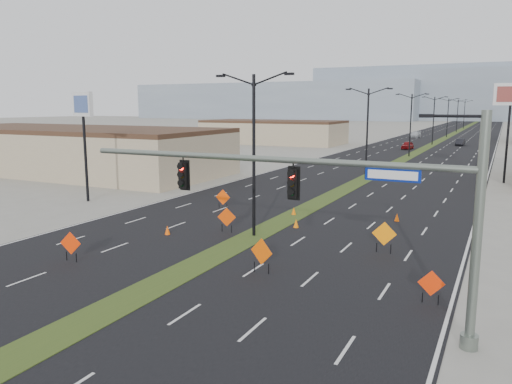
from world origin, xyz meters
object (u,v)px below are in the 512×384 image
at_px(construction_sign_1, 227,218).
at_px(construction_sign_5, 431,285).
at_px(signal_mast, 340,199).
at_px(construction_sign_3, 262,253).
at_px(car_mid, 460,142).
at_px(streetlight_4, 448,116).
at_px(streetlight_5, 457,115).
at_px(construction_sign_2, 223,198).
at_px(cone_2, 397,217).
at_px(streetlight_6, 464,114).
at_px(construction_sign_4, 384,235).
at_px(cone_1, 296,223).
at_px(car_left, 408,145).
at_px(streetlight_3, 434,119).
at_px(pole_sign_east_near, 511,101).
at_px(streetlight_2, 411,123).
at_px(cone_3, 294,211).
at_px(cone_0, 167,230).
at_px(streetlight_1, 367,131).
at_px(construction_sign_0, 71,244).
at_px(pole_sign_west, 83,113).
at_px(car_far, 415,135).
at_px(streetlight_0, 254,150).

bearing_deg(construction_sign_1, construction_sign_5, -42.46).
xyz_separation_m(signal_mast, construction_sign_3, (-5.02, 3.81, -3.75)).
distance_m(signal_mast, car_mid, 94.25).
relative_size(streetlight_4, streetlight_5, 1.00).
bearing_deg(streetlight_5, construction_sign_1, -90.82).
relative_size(car_mid, construction_sign_1, 2.59).
bearing_deg(construction_sign_2, cone_2, 3.97).
distance_m(streetlight_6, cone_2, 160.07).
bearing_deg(construction_sign_4, cone_1, 146.07).
bearing_deg(construction_sign_3, signal_mast, -23.83).
bearing_deg(car_left, streetlight_4, 87.78).
relative_size(streetlight_3, pole_sign_east_near, 0.96).
bearing_deg(streetlight_2, cone_3, -90.06).
relative_size(streetlight_6, cone_0, 16.91).
distance_m(streetlight_1, cone_3, 21.82).
relative_size(streetlight_3, construction_sign_4, 5.59).
relative_size(car_left, construction_sign_3, 2.48).
distance_m(construction_sign_1, cone_2, 12.37).
xyz_separation_m(construction_sign_0, construction_sign_1, (4.27, 9.05, 0.01)).
bearing_deg(construction_sign_2, cone_0, -89.88).
bearing_deg(pole_sign_west, construction_sign_2, 27.79).
relative_size(construction_sign_0, construction_sign_1, 0.99).
height_order(signal_mast, streetlight_5, streetlight_5).
relative_size(signal_mast, cone_3, 26.73).
bearing_deg(construction_sign_1, car_left, 74.14).
xyz_separation_m(car_left, pole_sign_west, (-15.45, -66.07, 6.81)).
bearing_deg(car_left, car_far, 98.31).
relative_size(streetlight_6, construction_sign_5, 6.92).
xyz_separation_m(streetlight_0, construction_sign_3, (3.53, -6.19, -4.38)).
relative_size(construction_sign_1, construction_sign_2, 1.00).
xyz_separation_m(car_far, cone_0, (2.09, -109.73, -0.47)).
height_order(streetlight_1, construction_sign_1, streetlight_1).
distance_m(construction_sign_4, cone_2, 8.35).
relative_size(signal_mast, pole_sign_east_near, 1.56).
relative_size(streetlight_1, construction_sign_1, 6.15).
distance_m(construction_sign_4, cone_0, 13.44).
bearing_deg(construction_sign_5, streetlight_0, 141.77).
xyz_separation_m(signal_mast, cone_0, (-13.65, 7.82, -4.50)).
bearing_deg(construction_sign_3, cone_0, 168.47).
distance_m(streetlight_0, construction_sign_4, 9.26).
height_order(construction_sign_0, pole_sign_east_near, pole_sign_east_near).
bearing_deg(cone_3, streetlight_6, 89.98).
bearing_deg(streetlight_2, streetlight_0, -90.00).
bearing_deg(construction_sign_2, pole_sign_west, -175.51).
bearing_deg(car_left, streetlight_3, 80.48).
xyz_separation_m(construction_sign_2, construction_sign_4, (13.99, -6.22, 0.10)).
bearing_deg(streetlight_6, cone_3, -90.02).
xyz_separation_m(streetlight_1, construction_sign_1, (-2.00, -27.95, -4.46)).
bearing_deg(construction_sign_0, construction_sign_5, -4.14).
xyz_separation_m(construction_sign_1, cone_3, (1.95, 6.74, -0.65)).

